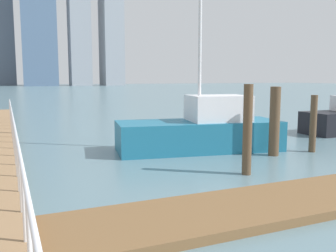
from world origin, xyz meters
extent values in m
plane|color=slate|center=(0.00, 20.00, 0.00)|extent=(300.00, 300.00, 0.00)
cube|color=brown|center=(1.75, 6.49, 0.09)|extent=(10.50, 2.00, 0.18)
cylinder|color=white|center=(-3.15, 4.63, 0.93)|extent=(0.06, 0.06, 1.05)
cylinder|color=white|center=(-3.15, 5.89, 0.93)|extent=(0.06, 0.06, 1.05)
cylinder|color=white|center=(-3.15, 7.15, 0.93)|extent=(0.06, 0.06, 1.05)
cylinder|color=white|center=(-3.15, 8.42, 0.93)|extent=(0.06, 0.06, 1.05)
cylinder|color=white|center=(-3.15, 9.68, 0.93)|extent=(0.06, 0.06, 1.05)
cylinder|color=white|center=(-3.15, 10.94, 0.93)|extent=(0.06, 0.06, 1.05)
cylinder|color=white|center=(-3.15, 12.20, 0.93)|extent=(0.06, 0.06, 1.05)
cylinder|color=white|center=(-3.15, 13.46, 0.93)|extent=(0.06, 0.06, 1.05)
cylinder|color=white|center=(-3.15, 14.72, 0.93)|extent=(0.06, 0.06, 1.05)
cylinder|color=white|center=(-3.15, 15.98, 0.93)|extent=(0.06, 0.06, 1.05)
cylinder|color=white|center=(-3.15, 17.24, 0.93)|extent=(0.06, 0.06, 1.05)
cylinder|color=white|center=(-3.15, 18.50, 0.93)|extent=(0.06, 0.06, 1.05)
cylinder|color=white|center=(-3.15, 19.76, 0.93)|extent=(0.06, 0.06, 1.05)
cylinder|color=white|center=(-3.15, 21.02, 0.93)|extent=(0.06, 0.06, 1.05)
cylinder|color=white|center=(-3.15, 22.28, 0.93)|extent=(0.06, 0.06, 1.05)
cylinder|color=white|center=(-3.15, 23.54, 0.93)|extent=(0.06, 0.06, 1.05)
cylinder|color=white|center=(-3.15, 9.68, 1.45)|extent=(0.06, 27.74, 0.06)
cylinder|color=brown|center=(5.12, 10.71, 1.19)|extent=(0.36, 0.36, 2.38)
cylinder|color=brown|center=(6.82, 10.65, 1.03)|extent=(0.24, 0.24, 2.07)
cylinder|color=brown|center=(2.74, 8.95, 1.26)|extent=(0.26, 0.26, 2.51)
cube|color=#1E6B8C|center=(3.19, 12.59, 0.55)|extent=(6.30, 3.12, 1.09)
cube|color=white|center=(3.91, 12.46, 1.56)|extent=(2.40, 2.05, 0.94)
cylinder|color=silver|center=(3.19, 12.59, 4.78)|extent=(0.12, 0.12, 7.37)
camera|label=1|loc=(-3.30, 0.58, 2.67)|focal=39.63mm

